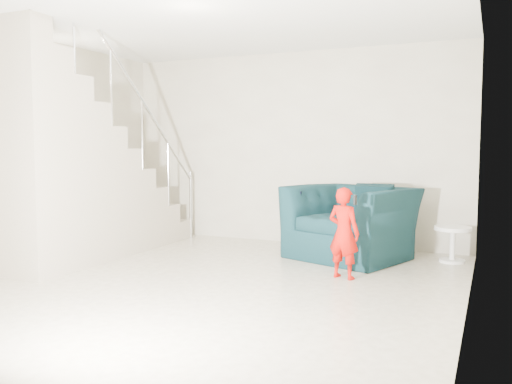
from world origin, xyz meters
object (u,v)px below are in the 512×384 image
(staircase, at_px, (72,182))
(toddler, at_px, (344,233))
(armchair, at_px, (351,222))
(side_table, at_px, (453,238))

(staircase, bearing_deg, toddler, 6.94)
(toddler, distance_m, staircase, 3.32)
(armchair, xyz_separation_m, side_table, (1.18, 0.24, -0.15))
(armchair, xyz_separation_m, toddler, (0.19, -1.06, 0.04))
(side_table, bearing_deg, staircase, -158.31)
(toddler, xyz_separation_m, side_table, (0.99, 1.29, -0.19))
(toddler, relative_size, staircase, 0.26)
(armchair, bearing_deg, staircase, -134.69)
(armchair, height_order, toddler, toddler)
(toddler, distance_m, side_table, 1.64)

